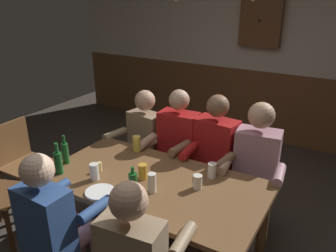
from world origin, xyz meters
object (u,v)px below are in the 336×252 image
(person_4, at_px, (55,221))
(pint_glass_2, at_px, (94,172))
(pint_glass_4, at_px, (152,183))
(bottle_0, at_px, (65,153))
(pint_glass_5, at_px, (212,170))
(bottle_2, at_px, (58,162))
(wall_dart_cabinet, at_px, (261,20))
(plate_0, at_px, (100,192))
(person_2, at_px, (212,155))
(pint_glass_0, at_px, (198,182))
(person_1, at_px, (175,147))
(dining_table, at_px, (154,191))
(pint_glass_3, at_px, (143,172))
(person_0, at_px, (140,142))
(chair_empty_near_left, at_px, (22,161))
(table_candle, at_px, (100,167))
(person_3, at_px, (255,166))
(bottle_1, at_px, (133,182))
(pint_glass_1, at_px, (137,144))

(person_4, relative_size, pint_glass_2, 8.72)
(pint_glass_2, relative_size, pint_glass_4, 0.90)
(bottle_0, xyz_separation_m, pint_glass_5, (1.18, 0.42, -0.04))
(bottle_2, bearing_deg, wall_dart_cabinet, 78.12)
(plate_0, height_order, pint_glass_4, pint_glass_4)
(person_2, height_order, pint_glass_2, person_2)
(bottle_0, bearing_deg, pint_glass_0, 10.53)
(pint_glass_0, xyz_separation_m, pint_glass_5, (0.03, 0.21, 0.01))
(bottle_0, bearing_deg, person_1, 53.72)
(dining_table, distance_m, pint_glass_3, 0.18)
(bottle_2, bearing_deg, person_1, 62.03)
(person_0, bearing_deg, pint_glass_0, 156.76)
(bottle_2, height_order, pint_glass_3, bottle_2)
(chair_empty_near_left, height_order, pint_glass_5, chair_empty_near_left)
(pint_glass_0, xyz_separation_m, pint_glass_2, (-0.75, -0.30, 0.01))
(table_candle, bearing_deg, bottle_0, -173.42)
(bottle_0, relative_size, wall_dart_cabinet, 0.37)
(person_2, xyz_separation_m, person_3, (0.41, -0.00, 0.00))
(wall_dart_cabinet, bearing_deg, bottle_1, -89.42)
(person_3, relative_size, wall_dart_cabinet, 1.78)
(person_2, bearing_deg, person_0, 7.93)
(chair_empty_near_left, distance_m, table_candle, 1.18)
(plate_0, bearing_deg, person_3, 51.19)
(bottle_1, bearing_deg, bottle_2, -173.08)
(pint_glass_0, relative_size, pint_glass_5, 0.91)
(person_0, height_order, person_1, person_1)
(chair_empty_near_left, height_order, pint_glass_2, chair_empty_near_left)
(bottle_2, distance_m, wall_dart_cabinet, 3.29)
(table_candle, xyz_separation_m, pint_glass_3, (0.37, 0.08, 0.02))
(person_3, height_order, pint_glass_2, person_3)
(person_0, xyz_separation_m, pint_glass_0, (0.95, -0.60, 0.13))
(bottle_1, xyz_separation_m, pint_glass_0, (0.38, 0.29, -0.03))
(person_2, xyz_separation_m, table_candle, (-0.65, -0.80, 0.07))
(chair_empty_near_left, bearing_deg, bottle_2, 72.08)
(plate_0, distance_m, bottle_1, 0.26)
(dining_table, xyz_separation_m, person_4, (-0.35, -0.69, 0.03))
(bottle_0, distance_m, bottle_2, 0.18)
(table_candle, bearing_deg, pint_glass_0, 12.19)
(bottle_1, bearing_deg, person_0, 122.47)
(person_4, bearing_deg, person_2, 70.55)
(chair_empty_near_left, relative_size, pint_glass_5, 7.24)
(dining_table, relative_size, pint_glass_5, 14.41)
(person_2, relative_size, pint_glass_3, 10.09)
(dining_table, xyz_separation_m, pint_glass_3, (-0.09, -0.02, 0.16))
(person_0, xyz_separation_m, pint_glass_2, (0.20, -0.90, 0.14))
(bottle_0, height_order, bottle_1, bottle_0)
(person_1, height_order, person_2, person_2)
(dining_table, bearing_deg, bottle_0, -170.10)
(pint_glass_1, relative_size, pint_glass_2, 1.07)
(wall_dart_cabinet, bearing_deg, pint_glass_1, -98.23)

